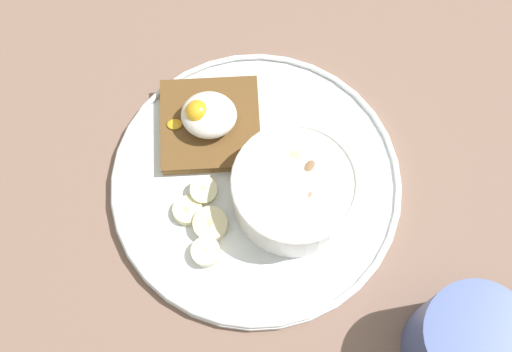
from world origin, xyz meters
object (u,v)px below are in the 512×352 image
(oatmeal_bowl, at_px, (294,190))
(coffee_mug, at_px, (466,343))
(banana_slice_left, at_px, (204,190))
(banana_slice_front, at_px, (211,224))
(poached_egg, at_px, (207,115))
(banana_slice_back, at_px, (188,211))
(banana_slice_right, at_px, (206,252))
(toast_slice, at_px, (210,125))

(oatmeal_bowl, xyz_separation_m, coffee_mug, (0.16, -0.14, 0.01))
(banana_slice_left, bearing_deg, banana_slice_front, -75.58)
(banana_slice_front, bearing_deg, poached_egg, 94.35)
(coffee_mug, bearing_deg, poached_egg, 138.20)
(oatmeal_bowl, relative_size, banana_slice_back, 3.29)
(banana_slice_front, height_order, banana_slice_back, banana_slice_front)
(banana_slice_back, distance_m, banana_slice_right, 0.05)
(oatmeal_bowl, relative_size, toast_slice, 1.11)
(poached_egg, bearing_deg, banana_slice_right, -87.75)
(banana_slice_front, xyz_separation_m, banana_slice_back, (-0.02, 0.01, -0.00))
(oatmeal_bowl, distance_m, poached_egg, 0.12)
(toast_slice, distance_m, poached_egg, 0.02)
(banana_slice_back, bearing_deg, toast_slice, 79.27)
(toast_slice, relative_size, banana_slice_left, 3.02)
(oatmeal_bowl, bearing_deg, banana_slice_right, -144.67)
(oatmeal_bowl, xyz_separation_m, banana_slice_right, (-0.08, -0.06, -0.02))
(poached_egg, distance_m, banana_slice_left, 0.08)
(poached_egg, distance_m, banana_slice_back, 0.10)
(banana_slice_front, xyz_separation_m, banana_slice_right, (-0.00, -0.03, -0.00))
(toast_slice, distance_m, banana_slice_back, 0.10)
(banana_slice_left, bearing_deg, banana_slice_right, -84.41)
(poached_egg, relative_size, banana_slice_left, 1.98)
(banana_slice_back, bearing_deg, poached_egg, 80.26)
(banana_slice_back, bearing_deg, oatmeal_bowl, 9.26)
(banana_slice_back, bearing_deg, coffee_mug, -25.70)
(poached_egg, bearing_deg, toast_slice, 7.27)
(poached_egg, relative_size, banana_slice_back, 1.94)
(poached_egg, distance_m, banana_slice_right, 0.14)
(banana_slice_front, bearing_deg, banana_slice_back, 149.57)
(oatmeal_bowl, distance_m, coffee_mug, 0.21)
(oatmeal_bowl, relative_size, coffee_mug, 0.99)
(banana_slice_right, bearing_deg, oatmeal_bowl, 35.33)
(banana_slice_right, bearing_deg, toast_slice, 91.53)
(poached_egg, xyz_separation_m, banana_slice_back, (-0.02, -0.09, -0.03))
(oatmeal_bowl, distance_m, toast_slice, 0.12)
(banana_slice_back, relative_size, coffee_mug, 0.30)
(oatmeal_bowl, relative_size, banana_slice_right, 3.73)
(poached_egg, bearing_deg, coffee_mug, -41.80)
(toast_slice, bearing_deg, poached_egg, -172.73)
(poached_egg, bearing_deg, oatmeal_bowl, -40.28)
(banana_slice_front, relative_size, banana_slice_back, 1.22)
(toast_slice, height_order, banana_slice_front, banana_slice_front)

